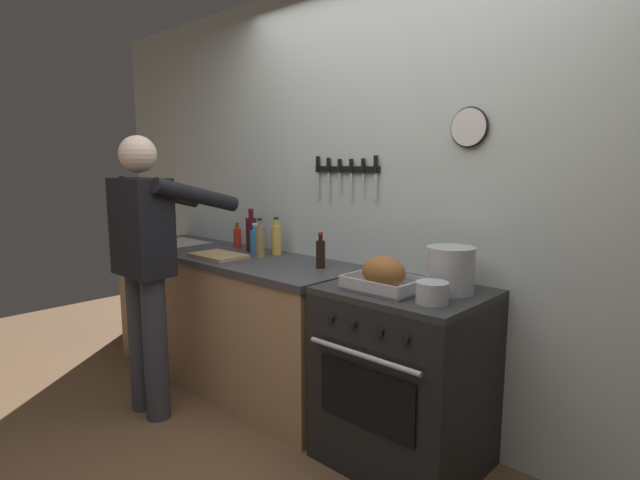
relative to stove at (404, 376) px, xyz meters
name	(u,v)px	position (x,y,z in m)	size (l,w,h in m)	color
wall_back	(411,200)	(-0.22, 0.36, 0.85)	(6.00, 0.13, 2.60)	silver
counter_block	(230,316)	(-1.43, 0.00, 0.01)	(2.03, 0.65, 0.90)	tan
stove	(404,376)	(0.00, 0.00, 0.00)	(0.76, 0.67, 0.90)	black
person_cook	(147,258)	(-1.40, -0.60, 0.50)	(0.51, 0.63, 1.66)	#383842
roasting_pan	(383,275)	(-0.06, -0.10, 0.52)	(0.35, 0.26, 0.17)	#B7B7BC
stock_pot	(450,270)	(0.19, 0.08, 0.56)	(0.23, 0.23, 0.22)	#B7B7BC
saucepan	(432,293)	(0.22, -0.14, 0.50)	(0.14, 0.14, 0.09)	#B7B7BC
cutting_board	(218,255)	(-1.36, -0.13, 0.46)	(0.36, 0.24, 0.02)	tan
bottle_wine_red	(251,233)	(-1.39, 0.17, 0.57)	(0.08, 0.08, 0.30)	#47141E
bottle_hot_sauce	(237,238)	(-1.55, 0.18, 0.53)	(0.06, 0.06, 0.18)	red
bottle_soy_sauce	(321,253)	(-0.64, 0.08, 0.54)	(0.05, 0.05, 0.21)	black
bottle_dish_soap	(255,241)	(-1.29, 0.12, 0.53)	(0.07, 0.07, 0.21)	#338CCC
bottle_vinegar	(260,241)	(-1.16, 0.06, 0.56)	(0.06, 0.06, 0.25)	#997F4C
bottle_cooking_oil	(276,239)	(-1.15, 0.19, 0.55)	(0.07, 0.07, 0.25)	gold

